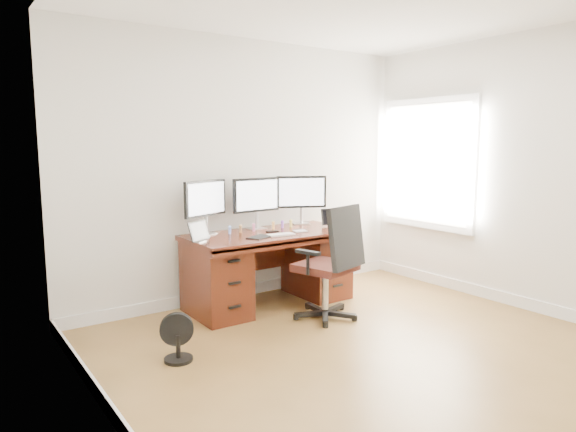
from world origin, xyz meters
TOP-DOWN VIEW (x-y plane):
  - ground at (0.00, 0.00)m, footprint 4.50×4.50m
  - back_wall at (0.00, 2.25)m, footprint 4.00×0.10m
  - right_wall at (2.00, 0.11)m, footprint 0.10×4.50m
  - desk at (0.00, 1.83)m, footprint 1.70×0.80m
  - office_chair at (0.22, 1.14)m, footprint 0.71×0.71m
  - floor_fan at (-1.32, 1.06)m, footprint 0.25×0.22m
  - monitor_left at (-0.58, 2.07)m, footprint 0.52×0.24m
  - monitor_center at (0.00, 2.07)m, footprint 0.55×0.15m
  - monitor_right at (0.58, 2.07)m, footprint 0.51×0.27m
  - tablet_left at (-0.80, 1.75)m, footprint 0.25×0.16m
  - tablet_right at (0.76, 1.75)m, footprint 0.25×0.15m
  - keyboard at (-0.01, 1.60)m, footprint 0.27×0.14m
  - trackpad at (0.27, 1.67)m, footprint 0.16×0.16m
  - drawing_tablet at (-0.24, 1.62)m, footprint 0.28×0.23m
  - phone at (0.03, 1.82)m, footprint 0.12×0.07m
  - figurine_blue at (-0.38, 1.95)m, footprint 0.03×0.03m
  - figurine_brown at (-0.26, 1.95)m, footprint 0.03×0.03m
  - figurine_pink at (-0.11, 1.95)m, footprint 0.03×0.03m
  - figurine_orange at (0.13, 1.95)m, footprint 0.03×0.03m
  - figurine_purple at (0.24, 1.95)m, footprint 0.03×0.03m
  - figurine_yellow at (0.35, 1.95)m, footprint 0.03×0.03m

SIDE VIEW (x-z plane):
  - ground at x=0.00m, z-range 0.00..0.00m
  - floor_fan at x=-1.32m, z-range -0.01..0.37m
  - office_chair at x=0.22m, z-range -0.18..0.89m
  - desk at x=0.00m, z-range 0.03..0.78m
  - trackpad at x=0.27m, z-range 0.75..0.76m
  - drawing_tablet at x=-0.24m, z-range 0.75..0.76m
  - phone at x=0.03m, z-range 0.75..0.76m
  - keyboard at x=-0.01m, z-range 0.75..0.76m
  - figurine_blue at x=-0.38m, z-range 0.75..0.84m
  - figurine_brown at x=-0.26m, z-range 0.75..0.84m
  - figurine_pink at x=-0.11m, z-range 0.75..0.84m
  - figurine_orange at x=0.13m, z-range 0.75..0.84m
  - figurine_purple at x=0.24m, z-range 0.75..0.84m
  - figurine_yellow at x=0.35m, z-range 0.75..0.84m
  - tablet_left at x=-0.80m, z-range 0.74..0.93m
  - tablet_right at x=0.76m, z-range 0.74..0.93m
  - monitor_left at x=-0.58m, z-range 0.82..1.35m
  - monitor_center at x=0.00m, z-range 0.82..1.35m
  - monitor_right at x=0.58m, z-range 0.82..1.35m
  - back_wall at x=0.00m, z-range 0.00..2.70m
  - right_wall at x=2.00m, z-range 0.00..2.70m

